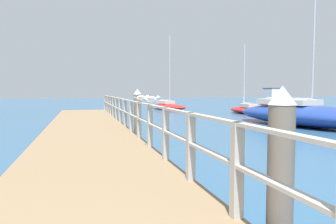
% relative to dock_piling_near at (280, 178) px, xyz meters
% --- Properties ---
extents(pier_deck, '(3.05, 24.81, 0.51)m').
position_rel_dock_piling_near_xyz_m(pier_deck, '(-1.82, 8.76, -0.75)').
color(pier_deck, '#846B4C').
rests_on(pier_deck, ground_plane).
extents(pier_railing, '(0.12, 23.33, 1.08)m').
position_rel_dock_piling_near_xyz_m(pier_railing, '(-0.38, 8.76, 0.17)').
color(pier_railing, '#B2ADA3').
rests_on(pier_railing, pier_deck).
extents(dock_piling_near, '(0.29, 0.29, 1.98)m').
position_rel_dock_piling_near_xyz_m(dock_piling_near, '(0.00, 0.00, 0.00)').
color(dock_piling_near, '#6B6056').
rests_on(dock_piling_near, ground_plane).
extents(dock_piling_far, '(0.29, 0.29, 1.98)m').
position_rel_dock_piling_near_xyz_m(dock_piling_far, '(0.00, 8.89, 0.00)').
color(dock_piling_far, '#6B6056').
rests_on(dock_piling_far, ground_plane).
extents(seagull_foreground, '(0.47, 0.22, 0.21)m').
position_rel_dock_piling_near_xyz_m(seagull_foreground, '(-0.37, 4.76, 0.72)').
color(seagull_foreground, white).
rests_on(seagull_foreground, pier_railing).
extents(seagull_background, '(0.46, 0.24, 0.21)m').
position_rel_dock_piling_near_xyz_m(seagull_background, '(-0.37, 6.03, 0.72)').
color(seagull_background, white).
rests_on(seagull_background, pier_railing).
extents(boat_1, '(2.65, 6.32, 2.20)m').
position_rel_dock_piling_near_xyz_m(boat_1, '(18.11, 27.56, -0.27)').
color(boat_1, red).
rests_on(boat_1, ground_plane).
extents(boat_2, '(5.21, 9.47, 10.64)m').
position_rel_dock_piling_near_xyz_m(boat_2, '(9.59, 11.84, -0.38)').
color(boat_2, navy).
rests_on(boat_2, ground_plane).
extents(boat_3, '(3.40, 6.14, 7.32)m').
position_rel_dock_piling_near_xyz_m(boat_3, '(6.47, 28.29, -0.64)').
color(boat_3, red).
rests_on(boat_3, ground_plane).
extents(boat_5, '(1.51, 4.51, 5.75)m').
position_rel_dock_piling_near_xyz_m(boat_5, '(11.12, 20.96, -0.65)').
color(boat_5, red).
rests_on(boat_5, ground_plane).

